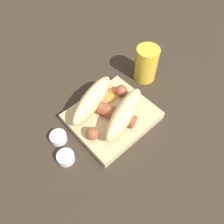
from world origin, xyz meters
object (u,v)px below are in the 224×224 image
object	(u,v)px
food_tray	(112,117)
condiment_cup_near	(59,138)
condiment_cup_far	(66,158)
drink_glass	(146,64)
sausage	(108,111)
bread_roll	(108,106)

from	to	relation	value
food_tray	condiment_cup_near	xyz separation A→B (m)	(-0.15, 0.05, -0.00)
food_tray	condiment_cup_far	bearing A→B (deg)	-175.80
condiment_cup_far	drink_glass	distance (m)	0.36
sausage	condiment_cup_far	world-z (taller)	sausage
sausage	drink_glass	distance (m)	0.20
bread_roll	condiment_cup_near	size ratio (longest dim) A/B	4.99
condiment_cup_near	drink_glass	world-z (taller)	drink_glass
bread_roll	sausage	distance (m)	0.02
sausage	drink_glass	bearing A→B (deg)	12.73
condiment_cup_near	condiment_cup_far	world-z (taller)	same
bread_roll	condiment_cup_far	size ratio (longest dim) A/B	4.99
bread_roll	drink_glass	xyz separation A→B (m)	(0.19, 0.04, -0.00)
food_tray	bread_roll	bearing A→B (deg)	124.21
bread_roll	condiment_cup_far	world-z (taller)	bread_roll
condiment_cup_far	sausage	bearing A→B (deg)	7.00
sausage	bread_roll	bearing A→B (deg)	46.52
condiment_cup_near	condiment_cup_far	distance (m)	0.06
food_tray	bread_roll	world-z (taller)	bread_roll
bread_roll	drink_glass	world-z (taller)	drink_glass
drink_glass	condiment_cup_near	bearing A→B (deg)	-179.11
sausage	drink_glass	xyz separation A→B (m)	(0.20, 0.04, 0.01)
bread_roll	food_tray	bearing A→B (deg)	-55.79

